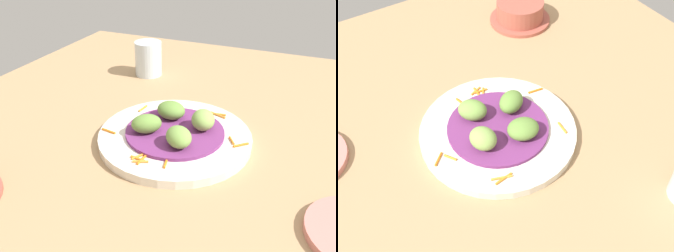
{
  "view_description": "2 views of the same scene",
  "coord_description": "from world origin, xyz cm",
  "views": [
    {
      "loc": [
        56.16,
        19.53,
        37.55
      ],
      "look_at": [
        5.47,
        -2.08,
        5.63
      ],
      "focal_mm": 38.25,
      "sensor_mm": 36.0,
      "label": 1
    },
    {
      "loc": [
        -41.73,
        27.07,
        61.59
      ],
      "look_at": [
        2.99,
        -2.22,
        4.81
      ],
      "focal_mm": 47.62,
      "sensor_mm": 36.0,
      "label": 2
    }
  ],
  "objects": [
    {
      "name": "table_surface",
      "position": [
        0.0,
        0.0,
        1.0
      ],
      "size": [
        110.0,
        110.0,
        2.0
      ],
      "primitive_type": "cube",
      "color": "tan",
      "rests_on": "ground"
    },
    {
      "name": "main_plate",
      "position": [
        4.16,
        -1.27,
        2.8
      ],
      "size": [
        27.99,
        27.99,
        1.6
      ],
      "primitive_type": "cylinder",
      "color": "silver",
      "rests_on": "table_surface"
    },
    {
      "name": "cabbage_bed",
      "position": [
        4.16,
        -1.27,
        3.92
      ],
      "size": [
        18.06,
        18.06,
        0.64
      ],
      "primitive_type": "cylinder",
      "color": "#702D6B",
      "rests_on": "main_plate"
    },
    {
      "name": "carrot_garnish",
      "position": [
        6.0,
        -0.72,
        3.8
      ],
      "size": [
        21.84,
        26.19,
        0.4
      ],
      "color": "orange",
      "rests_on": "main_plate"
    },
    {
      "name": "guac_scoop_left",
      "position": [
        -0.32,
        -3.76,
        5.86
      ],
      "size": [
        5.8,
        6.46,
        3.25
      ],
      "primitive_type": "ellipsoid",
      "rotation": [
        0.0,
        0.0,
        2.93
      ],
      "color": "olive",
      "rests_on": "cabbage_bed"
    },
    {
      "name": "guac_scoop_center",
      "position": [
        6.65,
        -5.75,
        5.92
      ],
      "size": [
        6.34,
        6.77,
        3.36
      ],
      "primitive_type": "ellipsoid",
      "rotation": [
        0.0,
        0.0,
        3.71
      ],
      "color": "olive",
      "rests_on": "cabbage_bed"
    },
    {
      "name": "guac_scoop_right",
      "position": [
        8.64,
        1.22,
        5.96
      ],
      "size": [
        6.7,
        6.63,
        3.44
      ],
      "primitive_type": "ellipsoid",
      "rotation": [
        0.0,
        0.0,
        2.3
      ],
      "color": "#759E47",
      "rests_on": "cabbage_bed"
    },
    {
      "name": "guac_scoop_back",
      "position": [
        1.67,
        3.21,
        6.1
      ],
      "size": [
        5.94,
        5.48,
        3.72
      ],
      "primitive_type": "ellipsoid",
      "rotation": [
        0.0,
        0.0,
        5.01
      ],
      "color": "#84A851",
      "rests_on": "cabbage_bed"
    },
    {
      "name": "water_glass",
      "position": [
        -23.48,
        -19.95,
        6.35
      ],
      "size": [
        6.9,
        6.9,
        8.7
      ],
      "primitive_type": "cylinder",
      "color": "silver",
      "rests_on": "table_surface"
    }
  ]
}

